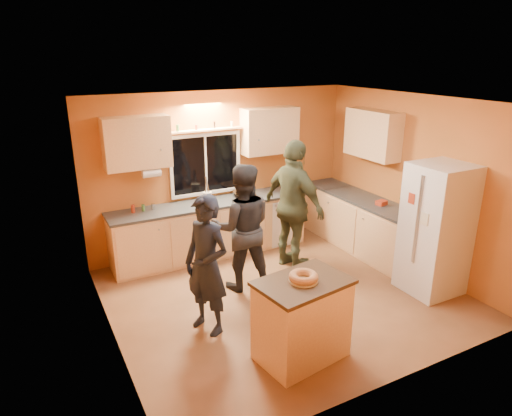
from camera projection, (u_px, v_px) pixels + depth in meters
ground at (284, 295)px, 6.26m from camera, size 4.50×4.50×0.00m
room_shell at (278, 173)px, 6.13m from camera, size 4.54×4.04×2.61m
back_counter at (232, 225)px, 7.54m from camera, size 4.23×0.62×0.90m
right_counter at (371, 228)px, 7.39m from camera, size 0.62×1.84×0.90m
refrigerator at (436, 229)px, 6.13m from camera, size 0.72×0.70×1.80m
island at (302, 319)px, 4.86m from camera, size 1.04×0.78×0.93m
bundt_pastry at (303, 277)px, 4.69m from camera, size 0.31×0.31×0.09m
person_left at (207, 266)px, 5.24m from camera, size 0.63×0.73×1.68m
person_center at (242, 228)px, 6.22m from camera, size 1.04×0.93×1.78m
person_right at (294, 206)px, 6.78m from camera, size 0.70×1.23×1.98m
mixing_bowl at (244, 194)px, 7.50m from camera, size 0.40×0.40×0.09m
utensil_crock at (207, 197)px, 7.19m from camera, size 0.14×0.14×0.17m
potted_plant at (409, 203)px, 6.68m from camera, size 0.29×0.26×0.32m
red_box at (381, 203)px, 7.09m from camera, size 0.18×0.15×0.07m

